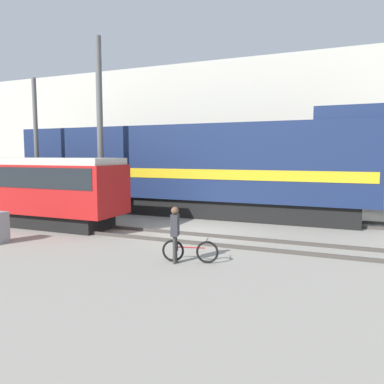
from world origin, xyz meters
TOP-DOWN VIEW (x-y plane):
  - ground_plane at (0.00, 0.00)m, footprint 120.00×120.00m
  - track_near at (0.00, -1.28)m, footprint 60.00×1.51m
  - track_far at (0.00, 4.48)m, footprint 60.00×1.51m
  - building_backdrop at (0.00, 12.77)m, footprint 47.92×6.00m
  - freight_locomotive at (-2.60, 4.48)m, footprint 20.29×3.04m
  - streetcar at (-8.90, -1.28)m, footprint 11.23×2.54m
  - bicycle at (1.45, -4.21)m, footprint 1.76×0.58m
  - person at (1.05, -4.45)m, footprint 0.30×0.40m
  - utility_pole_left at (-10.49, 1.60)m, footprint 0.24×0.24m
  - utility_pole_center at (-6.09, 1.60)m, footprint 0.32×0.32m

SIDE VIEW (x-z plane):
  - ground_plane at x=0.00m, z-range 0.00..0.00m
  - track_near at x=0.00m, z-range 0.00..0.14m
  - track_far at x=0.00m, z-range 0.00..0.14m
  - bicycle at x=1.45m, z-range -0.03..0.74m
  - person at x=1.05m, z-range 0.20..1.98m
  - streetcar at x=-8.90m, z-range 0.23..3.45m
  - freight_locomotive at x=-2.60m, z-range -0.18..5.35m
  - utility_pole_left at x=-10.49m, z-range 0.00..7.64m
  - utility_pole_center at x=-6.09m, z-range 0.00..9.40m
  - building_backdrop at x=0.00m, z-range 0.00..9.72m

